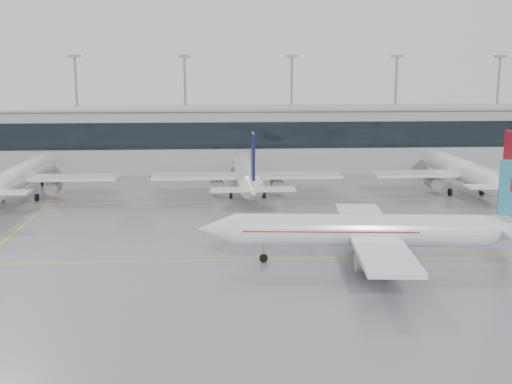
{
  "coord_description": "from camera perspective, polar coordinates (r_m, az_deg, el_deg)",
  "views": [
    {
      "loc": [
        -5.0,
        -65.71,
        20.33
      ],
      "look_at": [
        0.0,
        12.0,
        5.0
      ],
      "focal_mm": 45.0,
      "sensor_mm": 36.0,
      "label": 1
    }
  ],
  "objects": [
    {
      "name": "terminal_glass",
      "position": [
        120.94,
        -1.3,
        5.04
      ],
      "size": [
        180.0,
        0.2,
        5.0
      ],
      "primitive_type": "cube",
      "color": "black",
      "rests_on": "ground"
    },
    {
      "name": "air_canada_jet",
      "position": [
        67.82,
        10.14,
        -3.44
      ],
      "size": [
        35.4,
        28.11,
        10.98
      ],
      "rotation": [
        0.0,
        0.0,
        3.05
      ],
      "color": "silver",
      "rests_on": "ground"
    },
    {
      "name": "parked_jet_b",
      "position": [
        105.15,
        -20.21,
        1.35
      ],
      "size": [
        29.64,
        36.96,
        11.72
      ],
      "rotation": [
        0.0,
        0.0,
        1.57
      ],
      "color": "silver",
      "rests_on": "ground"
    },
    {
      "name": "parked_jet_c",
      "position": [
        100.9,
        -0.79,
        1.66
      ],
      "size": [
        29.64,
        36.96,
        11.72
      ],
      "rotation": [
        0.0,
        0.0,
        1.57
      ],
      "color": "silver",
      "rests_on": "ground"
    },
    {
      "name": "taxi_line_cross",
      "position": [
        86.9,
        -20.32,
        -3.1
      ],
      "size": [
        0.25,
        60.0,
        0.01
      ],
      "primitive_type": "cube",
      "color": "gold",
      "rests_on": "ground"
    },
    {
      "name": "terminal_roof",
      "position": [
        128.06,
        -1.45,
        7.49
      ],
      "size": [
        182.0,
        16.0,
        0.4
      ],
      "primitive_type": "cube",
      "color": "gray",
      "rests_on": "ground"
    },
    {
      "name": "ground",
      "position": [
        68.96,
        0.64,
        -6.01
      ],
      "size": [
        320.0,
        320.0,
        0.0
      ],
      "primitive_type": "plane",
      "color": "gray",
      "rests_on": "ground"
    },
    {
      "name": "parked_jet_d",
      "position": [
        108.42,
        18.03,
        1.77
      ],
      "size": [
        29.64,
        36.96,
        11.72
      ],
      "rotation": [
        0.0,
        0.0,
        1.57
      ],
      "color": "silver",
      "rests_on": "ground"
    },
    {
      "name": "taxi_line_north",
      "position": [
        97.97,
        -0.68,
        -0.84
      ],
      "size": [
        120.0,
        0.25,
        0.01
      ],
      "primitive_type": "cube",
      "color": "gold",
      "rests_on": "ground"
    },
    {
      "name": "light_masts",
      "position": [
        133.98,
        -1.55,
        8.14
      ],
      "size": [
        156.4,
        1.0,
        22.6
      ],
      "color": "gray",
      "rests_on": "ground"
    },
    {
      "name": "terminal",
      "position": [
        128.61,
        -1.44,
        4.74
      ],
      "size": [
        180.0,
        15.0,
        12.0
      ],
      "primitive_type": "cube",
      "color": "#959599",
      "rests_on": "ground"
    },
    {
      "name": "taxi_line_main",
      "position": [
        68.96,
        0.64,
        -6.0
      ],
      "size": [
        120.0,
        0.25,
        0.01
      ],
      "primitive_type": "cube",
      "color": "gold",
      "rests_on": "ground"
    }
  ]
}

